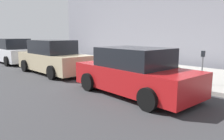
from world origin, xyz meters
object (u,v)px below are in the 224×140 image
object	(u,v)px
suitcase_maroon_2	(150,71)
suitcase_silver_5	(123,67)
suitcase_olive_0	(173,74)
fire_hydrant	(105,62)
parked_car_white_2	(14,52)
suitcase_teal_3	(139,70)
bollard_post	(96,61)
parking_meter	(202,63)
suitcase_black_1	(162,71)
suitcase_red_4	(131,69)
suitcase_navy_6	(116,64)
parked_car_red_0	(134,73)
parked_car_beige_1	(52,58)

from	to	relation	value
suitcase_maroon_2	suitcase_silver_5	bearing A→B (deg)	1.35
suitcase_olive_0	suitcase_maroon_2	distance (m)	1.15
fire_hydrant	parked_car_white_2	bearing A→B (deg)	17.21
suitcase_teal_3	fire_hydrant	world-z (taller)	fire_hydrant
suitcase_olive_0	bollard_post	bearing A→B (deg)	1.34
bollard_post	parked_car_white_2	bearing A→B (deg)	17.51
fire_hydrant	parking_meter	xyz separation A→B (m)	(-5.18, -0.25, 0.43)
suitcase_black_1	suitcase_maroon_2	xyz separation A→B (m)	(0.60, 0.07, -0.03)
suitcase_red_4	bollard_post	xyz separation A→B (m)	(2.55, 0.08, 0.12)
suitcase_silver_5	parking_meter	size ratio (longest dim) A/B	0.63
suitcase_olive_0	suitcase_silver_5	size ratio (longest dim) A/B	1.14
suitcase_navy_6	parked_car_red_0	distance (m)	3.88
suitcase_silver_5	suitcase_navy_6	world-z (taller)	suitcase_navy_6
suitcase_olive_0	suitcase_maroon_2	world-z (taller)	suitcase_olive_0
bollard_post	suitcase_black_1	bearing A→B (deg)	-177.24
suitcase_maroon_2	parked_car_beige_1	distance (m)	5.12
suitcase_teal_3	parked_car_white_2	xyz separation A→B (m)	(9.64, 2.16, 0.40)
suitcase_red_4	suitcase_navy_6	distance (m)	1.13
suitcase_olive_0	suitcase_silver_5	distance (m)	2.75
parked_car_beige_1	parked_car_white_2	xyz separation A→B (m)	(5.60, 0.00, -0.00)
bollard_post	suitcase_teal_3	bearing A→B (deg)	-178.47
suitcase_silver_5	bollard_post	size ratio (longest dim) A/B	1.04
fire_hydrant	suitcase_teal_3	bearing A→B (deg)	178.39
suitcase_teal_3	parking_meter	distance (m)	2.81
suitcase_silver_5	bollard_post	xyz separation A→B (m)	(2.00, 0.10, 0.11)
suitcase_red_4	parking_meter	distance (m)	3.30
parked_car_red_0	parked_car_white_2	xyz separation A→B (m)	(11.15, -0.00, 0.06)
suitcase_maroon_2	suitcase_silver_5	xyz separation A→B (m)	(1.59, 0.04, -0.01)
fire_hydrant	suitcase_black_1	bearing A→B (deg)	-179.16
suitcase_olive_0	bollard_post	distance (m)	4.75
suitcase_maroon_2	suitcase_red_4	world-z (taller)	suitcase_maroon_2
parked_car_white_2	suitcase_olive_0	bearing A→B (deg)	-169.07
suitcase_teal_3	fire_hydrant	size ratio (longest dim) A/B	0.95
suitcase_teal_3	suitcase_red_4	size ratio (longest dim) A/B	1.23
suitcase_teal_3	suitcase_silver_5	distance (m)	1.04
suitcase_red_4	parked_car_white_2	xyz separation A→B (m)	(9.15, 2.16, 0.39)
fire_hydrant	bollard_post	xyz separation A→B (m)	(0.61, 0.15, -0.01)
suitcase_olive_0	suitcase_red_4	world-z (taller)	suitcase_olive_0
suitcase_black_1	fire_hydrant	size ratio (longest dim) A/B	1.13
suitcase_maroon_2	parked_car_white_2	world-z (taller)	parked_car_white_2
suitcase_teal_3	suitcase_black_1	bearing A→B (deg)	-173.96
suitcase_red_4	parking_meter	bearing A→B (deg)	-174.41
parked_car_red_0	parked_car_white_2	bearing A→B (deg)	-0.00
suitcase_black_1	parked_car_white_2	bearing A→B (deg)	11.95
parked_car_red_0	suitcase_silver_5	bearing A→B (deg)	-40.55
suitcase_silver_5	suitcase_navy_6	size ratio (longest dim) A/B	0.81
suitcase_teal_3	bollard_post	xyz separation A→B (m)	(3.05, 0.08, 0.12)
suitcase_silver_5	bollard_post	distance (m)	2.01
suitcase_teal_3	suitcase_navy_6	xyz separation A→B (m)	(1.62, -0.12, 0.09)
suitcase_navy_6	parked_car_white_2	bearing A→B (deg)	15.86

